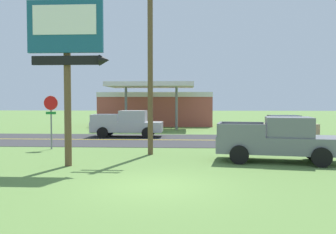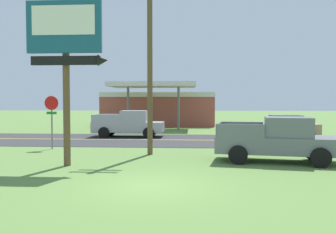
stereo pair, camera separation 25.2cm
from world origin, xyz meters
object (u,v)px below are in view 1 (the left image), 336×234
object	(u,v)px
motel_sign	(67,46)
pickup_grey_parked_on_lawn	(279,140)
gas_station	(156,108)
pickup_silver_on_road	(128,124)
car_tan_near_lane	(285,126)
stop_sign	(51,113)
utility_pole	(150,53)

from	to	relation	value
motel_sign	pickup_grey_parked_on_lawn	world-z (taller)	motel_sign
gas_station	pickup_silver_on_road	xyz separation A→B (m)	(-0.96, -12.98, -0.98)
pickup_grey_parked_on_lawn	gas_station	bearing A→B (deg)	107.68
gas_station	car_tan_near_lane	world-z (taller)	gas_station
motel_sign	gas_station	bearing A→B (deg)	86.87
stop_sign	pickup_grey_parked_on_lawn	distance (m)	12.01
motel_sign	pickup_grey_parked_on_lawn	size ratio (longest dim) A/B	1.27
motel_sign	car_tan_near_lane	xyz separation A→B (m)	(11.86, 11.90, -4.02)
stop_sign	pickup_grey_parked_on_lawn	xyz separation A→B (m)	(11.47, -3.40, -1.06)
pickup_silver_on_road	car_tan_near_lane	distance (m)	11.46
gas_station	stop_sign	bearing A→B (deg)	-101.50
car_tan_near_lane	pickup_grey_parked_on_lawn	bearing A→B (deg)	-106.65
motel_sign	gas_station	distance (m)	25.09
motel_sign	stop_sign	xyz separation A→B (m)	(-2.69, 5.00, -2.82)
pickup_grey_parked_on_lawn	car_tan_near_lane	world-z (taller)	pickup_grey_parked_on_lawn
pickup_grey_parked_on_lawn	stop_sign	bearing A→B (deg)	163.51
pickup_silver_on_road	car_tan_near_lane	bearing A→B (deg)	0.00
gas_station	pickup_silver_on_road	world-z (taller)	gas_station
pickup_grey_parked_on_lawn	motel_sign	bearing A→B (deg)	-169.68
pickup_silver_on_road	motel_sign	bearing A→B (deg)	-91.94
motel_sign	gas_station	xyz separation A→B (m)	(1.36, 24.88, -2.90)
pickup_grey_parked_on_lawn	car_tan_near_lane	size ratio (longest dim) A/B	1.30
pickup_grey_parked_on_lawn	car_tan_near_lane	xyz separation A→B (m)	(3.08, 10.30, -0.13)
utility_pole	gas_station	distance (m)	21.76
motel_sign	car_tan_near_lane	size ratio (longest dim) A/B	1.65
motel_sign	stop_sign	distance (m)	6.33
stop_sign	pickup_silver_on_road	distance (m)	7.64
gas_station	pickup_silver_on_road	bearing A→B (deg)	-94.21
pickup_grey_parked_on_lawn	car_tan_near_lane	distance (m)	10.75
pickup_silver_on_road	stop_sign	bearing A→B (deg)	-114.11
gas_station	pickup_grey_parked_on_lawn	bearing A→B (deg)	-72.32
motel_sign	stop_sign	size ratio (longest dim) A/B	2.36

